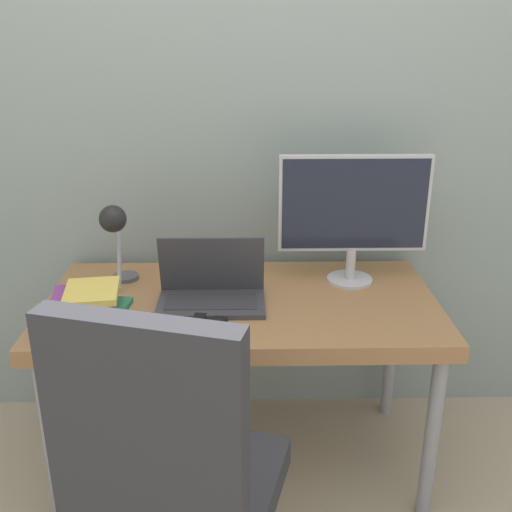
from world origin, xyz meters
name	(u,v)px	position (x,y,z in m)	size (l,w,h in m)	color
wall_back	(241,115)	(0.00, 0.78, 1.30)	(8.00, 0.05, 2.60)	gray
desk	(242,315)	(0.00, 0.36, 0.64)	(1.41, 0.72, 0.71)	#996B42
laptop	(211,290)	(-0.11, 0.33, 0.76)	(0.38, 0.22, 0.23)	#38383D
monitor	(354,210)	(0.42, 0.52, 0.99)	(0.56, 0.17, 0.49)	#B7B7BC
desk_lamp	(115,230)	(-0.45, 0.45, 0.94)	(0.10, 0.22, 0.33)	#4C4C51
office_chair	(170,476)	(-0.18, -0.39, 0.57)	(0.60, 0.60, 1.07)	black
book_stack	(89,309)	(-0.49, 0.14, 0.78)	(0.26, 0.24, 0.14)	silver
tv_remote	(212,328)	(-0.09, 0.12, 0.72)	(0.10, 0.15, 0.02)	black
media_remote	(195,327)	(-0.15, 0.13, 0.72)	(0.07, 0.17, 0.02)	black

